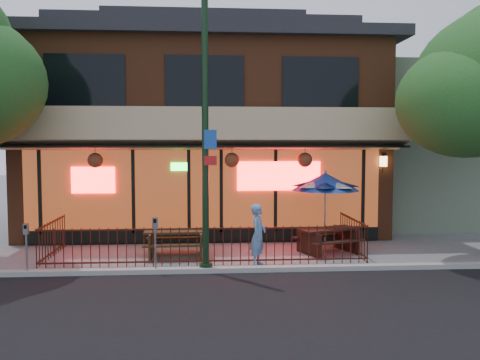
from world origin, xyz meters
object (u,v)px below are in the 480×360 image
object	(u,v)px
picnic_table_right	(328,237)
pedestrian	(258,235)
street_light	(205,142)
picnic_table_left	(176,239)
parking_meter_far	(26,240)
parking_meter_near	(155,235)
patio_umbrella	(325,182)

from	to	relation	value
picnic_table_right	pedestrian	world-z (taller)	pedestrian
street_light	picnic_table_right	world-z (taller)	street_light
picnic_table_left	picnic_table_right	world-z (taller)	picnic_table_left
parking_meter_far	pedestrian	bearing A→B (deg)	5.99
parking_meter_near	parking_meter_far	distance (m)	3.00
pedestrian	parking_meter_near	xyz separation A→B (m)	(-2.53, -0.58, 0.12)
parking_meter_near	picnic_table_left	bearing A→B (deg)	77.01
pedestrian	parking_meter_near	distance (m)	2.60
parking_meter_far	picnic_table_right	bearing A→B (deg)	14.29
picnic_table_right	picnic_table_left	bearing A→B (deg)	-177.19
street_light	patio_umbrella	xyz separation A→B (m)	(3.60, 2.80, -1.18)
pedestrian	street_light	bearing A→B (deg)	133.52
patio_umbrella	pedestrian	bearing A→B (deg)	-134.63
picnic_table_left	pedestrian	bearing A→B (deg)	-28.66
picnic_table_left	picnic_table_right	size ratio (longest dim) A/B	0.87
street_light	parking_meter_far	world-z (taller)	street_light
patio_umbrella	parking_meter_near	world-z (taller)	patio_umbrella
pedestrian	parking_meter_near	bearing A→B (deg)	125.67
picnic_table_left	parking_meter_far	size ratio (longest dim) A/B	1.41
parking_meter_near	patio_umbrella	bearing A→B (deg)	30.95
picnic_table_left	parking_meter_near	xyz separation A→B (m)	(-0.40, -1.74, 0.43)
picnic_table_right	parking_meter_far	xyz separation A→B (m)	(-7.67, -1.95, 0.37)
patio_umbrella	picnic_table_right	bearing A→B (deg)	-97.83
picnic_table_left	patio_umbrella	size ratio (longest dim) A/B	0.76
picnic_table_left	street_light	bearing A→B (deg)	-64.29
pedestrian	picnic_table_left	bearing A→B (deg)	84.10
street_light	pedestrian	distance (m)	2.75
picnic_table_left	pedestrian	world-z (taller)	pedestrian
street_light	parking_meter_near	distance (m)	2.54
street_light	picnic_table_left	bearing A→B (deg)	115.71
patio_umbrella	parking_meter_near	bearing A→B (deg)	-149.05
parking_meter_near	pedestrian	bearing A→B (deg)	12.91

